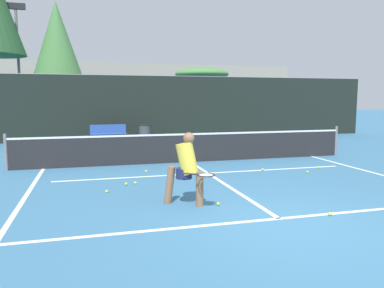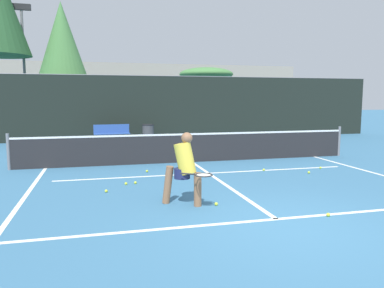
{
  "view_description": "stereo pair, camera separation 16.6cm",
  "coord_description": "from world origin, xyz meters",
  "px_view_note": "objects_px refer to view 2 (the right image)",
  "views": [
    {
      "loc": [
        -3.12,
        -5.29,
        2.1
      ],
      "look_at": [
        -0.69,
        3.63,
        0.95
      ],
      "focal_mm": 35.0,
      "sensor_mm": 36.0,
      "label": 1
    },
    {
      "loc": [
        -2.96,
        -5.33,
        2.1
      ],
      "look_at": [
        -0.69,
        3.63,
        0.95
      ],
      "focal_mm": 35.0,
      "sensor_mm": 36.0,
      "label": 2
    }
  ],
  "objects_px": {
    "parked_car": "(110,125)",
    "trash_bin": "(148,133)",
    "player_practicing": "(184,166)",
    "courtside_bench": "(112,133)"
  },
  "relations": [
    {
      "from": "parked_car",
      "to": "trash_bin",
      "type": "bearing_deg",
      "value": -61.2
    },
    {
      "from": "player_practicing",
      "to": "trash_bin",
      "type": "height_order",
      "value": "player_practicing"
    },
    {
      "from": "trash_bin",
      "to": "parked_car",
      "type": "xyz_separation_m",
      "value": [
        -1.67,
        3.03,
        0.18
      ]
    },
    {
      "from": "player_practicing",
      "to": "trash_bin",
      "type": "bearing_deg",
      "value": 118.41
    },
    {
      "from": "courtside_bench",
      "to": "parked_car",
      "type": "distance_m",
      "value": 3.14
    },
    {
      "from": "player_practicing",
      "to": "parked_car",
      "type": "xyz_separation_m",
      "value": [
        -0.94,
        13.82,
        -0.17
      ]
    },
    {
      "from": "trash_bin",
      "to": "player_practicing",
      "type": "bearing_deg",
      "value": -93.83
    },
    {
      "from": "trash_bin",
      "to": "parked_car",
      "type": "height_order",
      "value": "parked_car"
    },
    {
      "from": "player_practicing",
      "to": "courtside_bench",
      "type": "height_order",
      "value": "player_practicing"
    },
    {
      "from": "courtside_bench",
      "to": "trash_bin",
      "type": "relative_size",
      "value": 1.99
    }
  ]
}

